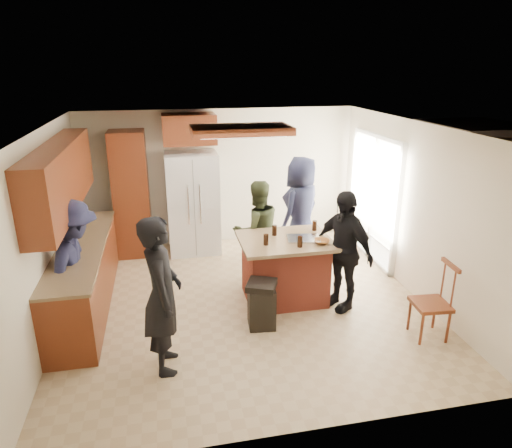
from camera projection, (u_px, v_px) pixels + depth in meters
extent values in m
plane|color=tan|center=(245.00, 303.00, 6.57)|extent=(5.00, 5.00, 0.00)
plane|color=white|center=(244.00, 127.00, 5.73)|extent=(5.00, 5.00, 0.00)
plane|color=beige|center=(220.00, 178.00, 8.46)|extent=(5.00, 0.00, 5.00)
plane|color=beige|center=(297.00, 316.00, 3.84)|extent=(5.00, 0.00, 5.00)
plane|color=beige|center=(47.00, 234.00, 5.67)|extent=(0.00, 5.00, 5.00)
plane|color=beige|center=(413.00, 209.00, 6.63)|extent=(0.00, 5.00, 5.00)
cube|color=white|center=(374.00, 200.00, 7.80)|extent=(0.02, 1.60, 2.10)
cube|color=white|center=(373.00, 200.00, 7.79)|extent=(0.08, 1.72, 2.10)
cube|color=maroon|center=(241.00, 130.00, 5.94)|extent=(1.30, 0.70, 0.10)
cube|color=white|center=(241.00, 134.00, 5.96)|extent=(1.10, 0.50, 0.02)
cube|color=olive|center=(445.00, 252.00, 8.45)|extent=(3.00, 3.00, 0.10)
cube|color=#593319|center=(467.00, 187.00, 8.79)|extent=(1.40, 1.60, 2.00)
imported|color=black|center=(162.00, 295.00, 4.91)|extent=(0.48, 0.66, 1.80)
imported|color=#303820|center=(257.00, 231.00, 7.07)|extent=(0.85, 0.60, 1.60)
imported|color=#181B30|center=(301.00, 210.00, 7.69)|extent=(1.06, 1.02, 1.83)
imported|color=black|center=(343.00, 250.00, 6.22)|extent=(0.88, 1.12, 1.70)
imported|color=#1B1C36|center=(77.00, 266.00, 5.74)|extent=(0.68, 1.17, 1.70)
cube|color=maroon|center=(85.00, 277.00, 6.37)|extent=(0.60, 3.00, 0.88)
cube|color=#846B4C|center=(81.00, 246.00, 6.22)|extent=(0.64, 3.00, 0.04)
cube|color=maroon|center=(61.00, 177.00, 5.87)|extent=(0.35, 3.00, 0.85)
cube|color=maroon|center=(131.00, 195.00, 7.92)|extent=(0.60, 0.60, 2.20)
cube|color=maroon|center=(189.00, 129.00, 7.76)|extent=(0.90, 0.60, 0.50)
cube|color=white|center=(193.00, 203.00, 8.12)|extent=(0.90, 0.72, 1.80)
cube|color=gray|center=(195.00, 209.00, 7.78)|extent=(0.01, 0.01, 1.71)
cylinder|color=silver|center=(188.00, 205.00, 7.71)|extent=(0.02, 0.02, 0.70)
cylinder|color=silver|center=(200.00, 204.00, 7.75)|extent=(0.02, 0.02, 0.70)
cube|color=#A83B2B|center=(285.00, 271.00, 6.55)|extent=(1.10, 0.85, 0.88)
cube|color=olive|center=(285.00, 241.00, 6.39)|extent=(1.28, 1.03, 0.05)
cube|color=silver|center=(304.00, 238.00, 6.38)|extent=(0.51, 0.42, 0.02)
imported|color=brown|center=(322.00, 241.00, 6.23)|extent=(0.26, 0.26, 0.05)
cylinder|color=black|center=(266.00, 240.00, 6.17)|extent=(0.07, 0.07, 0.15)
cylinder|color=black|center=(275.00, 230.00, 6.51)|extent=(0.07, 0.07, 0.15)
cylinder|color=black|center=(315.00, 226.00, 6.70)|extent=(0.07, 0.07, 0.15)
cylinder|color=black|center=(300.00, 242.00, 6.10)|extent=(0.07, 0.07, 0.15)
cube|color=black|center=(262.00, 307.00, 5.91)|extent=(0.37, 0.37, 0.55)
cube|color=black|center=(262.00, 285.00, 5.80)|extent=(0.47, 0.47, 0.08)
cube|color=maroon|center=(431.00, 304.00, 5.62)|extent=(0.45, 0.45, 0.05)
cylinder|color=maroon|center=(422.00, 329.00, 5.52)|extent=(0.04, 0.04, 0.44)
cylinder|color=maroon|center=(448.00, 327.00, 5.56)|extent=(0.04, 0.04, 0.44)
cylinder|color=maroon|center=(409.00, 314.00, 5.84)|extent=(0.04, 0.04, 0.44)
cylinder|color=maroon|center=(434.00, 313.00, 5.88)|extent=(0.04, 0.04, 0.44)
cube|color=maroon|center=(451.00, 265.00, 5.47)|extent=(0.07, 0.40, 0.05)
cylinder|color=maroon|center=(453.00, 288.00, 5.44)|extent=(0.03, 0.03, 0.50)
cylinder|color=maroon|center=(443.00, 279.00, 5.67)|extent=(0.03, 0.03, 0.50)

